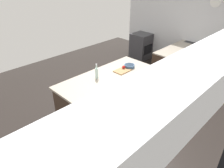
% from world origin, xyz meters
% --- Properties ---
extents(ground_plane, '(7.79, 7.79, 0.00)m').
position_xyz_m(ground_plane, '(0.00, 0.00, 0.00)').
color(ground_plane, black).
extents(interior_partition_left, '(0.15, 4.83, 2.66)m').
position_xyz_m(interior_partition_left, '(-3.00, 0.00, 1.33)').
color(interior_partition_left, silver).
rests_on(interior_partition_left, ground_plane).
extents(sink_cabinet, '(2.58, 0.60, 1.18)m').
position_xyz_m(sink_cabinet, '(-2.65, 0.02, 0.46)').
color(sink_cabinet, '#38281E').
rests_on(sink_cabinet, ground_plane).
extents(oven_range, '(0.60, 0.61, 0.87)m').
position_xyz_m(oven_range, '(-2.65, -1.61, 0.43)').
color(oven_range, '#38383D').
rests_on(oven_range, ground_plane).
extents(kitchen_island, '(2.17, 1.06, 0.89)m').
position_xyz_m(kitchen_island, '(0.37, -0.13, 0.45)').
color(kitchen_island, '#38281E').
rests_on(kitchen_island, ground_plane).
extents(stool_by_window, '(0.44, 0.44, 0.66)m').
position_xyz_m(stool_by_window, '(-0.32, 0.57, 0.31)').
color(stool_by_window, '#B7B7BC').
rests_on(stool_by_window, ground_plane).
extents(stool_middle, '(0.44, 0.44, 0.66)m').
position_xyz_m(stool_middle, '(0.37, 0.57, 0.31)').
color(stool_middle, '#B7B7BC').
rests_on(stool_middle, ground_plane).
extents(stool_near_camera, '(0.44, 0.44, 0.66)m').
position_xyz_m(stool_near_camera, '(1.05, 0.57, 0.31)').
color(stool_near_camera, '#B7B7BC').
rests_on(stool_near_camera, ground_plane).
extents(cutting_board, '(0.36, 0.24, 0.02)m').
position_xyz_m(cutting_board, '(-0.03, -0.11, 0.90)').
color(cutting_board, olive).
rests_on(cutting_board, kitchen_island).
extents(apple_red, '(0.07, 0.07, 0.07)m').
position_xyz_m(apple_red, '(-0.10, -0.15, 0.94)').
color(apple_red, red).
rests_on(apple_red, cutting_board).
extents(water_bottle, '(0.06, 0.06, 0.31)m').
position_xyz_m(water_bottle, '(0.58, -0.25, 1.01)').
color(water_bottle, silver).
rests_on(water_bottle, kitchen_island).
extents(fruit_bowl, '(0.23, 0.23, 0.07)m').
position_xyz_m(fruit_bowl, '(-0.26, -0.12, 0.93)').
color(fruit_bowl, '#334C6B').
rests_on(fruit_bowl, kitchen_island).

